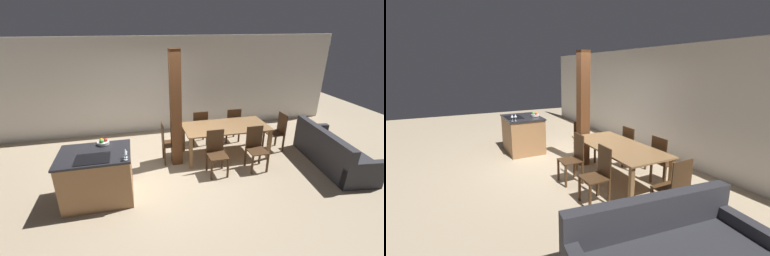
{
  "view_description": "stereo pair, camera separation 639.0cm",
  "coord_description": "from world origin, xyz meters",
  "views": [
    {
      "loc": [
        -0.55,
        -4.68,
        3.03
      ],
      "look_at": [
        0.6,
        0.2,
        0.95
      ],
      "focal_mm": 24.0,
      "sensor_mm": 36.0,
      "label": 1
    },
    {
      "loc": [
        5.27,
        -2.2,
        2.17
      ],
      "look_at": [
        0.6,
        0.2,
        0.95
      ],
      "focal_mm": 24.0,
      "sensor_mm": 36.0,
      "label": 2
    }
  ],
  "objects": [
    {
      "name": "timber_post",
      "position": [
        0.3,
        0.48,
        1.28
      ],
      "size": [
        0.23,
        0.23,
        2.55
      ],
      "color": "brown",
      "rests_on": "ground_plane"
    },
    {
      "name": "dining_chair_head_end",
      "position": [
        0.12,
        0.58,
        0.49
      ],
      "size": [
        0.4,
        0.4,
        0.95
      ],
      "rotation": [
        0.0,
        0.0,
        1.57
      ],
      "color": "#472D19",
      "rests_on": "ground_plane"
    },
    {
      "name": "wine_glass_middle",
      "position": [
        -0.76,
        -0.78,
        1.07
      ],
      "size": [
        0.07,
        0.07,
        0.17
      ],
      "color": "silver",
      "rests_on": "kitchen_island"
    },
    {
      "name": "ground_plane",
      "position": [
        0.0,
        0.0,
        0.0
      ],
      "size": [
        16.0,
        16.0,
        0.0
      ],
      "primitive_type": "plane",
      "color": "tan"
    },
    {
      "name": "fruit_bowl",
      "position": [
        -1.17,
        -0.16,
        0.98
      ],
      "size": [
        0.22,
        0.22,
        0.11
      ],
      "color": "silver",
      "rests_on": "kitchen_island"
    },
    {
      "name": "wine_glass_near",
      "position": [
        -0.76,
        -0.86,
        1.07
      ],
      "size": [
        0.07,
        0.07,
        0.17
      ],
      "color": "silver",
      "rests_on": "kitchen_island"
    },
    {
      "name": "dining_chair_near_left",
      "position": [
        1.05,
        -0.12,
        0.49
      ],
      "size": [
        0.4,
        0.4,
        0.95
      ],
      "color": "#472D19",
      "rests_on": "ground_plane"
    },
    {
      "name": "dining_table",
      "position": [
        1.51,
        0.58,
        0.67
      ],
      "size": [
        2.01,
        0.97,
        0.77
      ],
      "color": "olive",
      "rests_on": "ground_plane"
    },
    {
      "name": "wall_back",
      "position": [
        0.0,
        2.56,
        1.35
      ],
      "size": [
        11.2,
        0.08,
        2.7
      ],
      "color": "silver",
      "rests_on": "ground_plane"
    },
    {
      "name": "kitchen_island",
      "position": [
        -1.3,
        -0.48,
        0.47
      ],
      "size": [
        1.22,
        0.91,
        0.94
      ],
      "color": "#9E7047",
      "rests_on": "ground_plane"
    },
    {
      "name": "dining_chair_far_right",
      "position": [
        1.96,
        1.29,
        0.49
      ],
      "size": [
        0.4,
        0.4,
        0.95
      ],
      "rotation": [
        0.0,
        0.0,
        3.14
      ],
      "color": "#472D19",
      "rests_on": "ground_plane"
    },
    {
      "name": "dining_chair_far_left",
      "position": [
        1.05,
        1.29,
        0.49
      ],
      "size": [
        0.4,
        0.4,
        0.95
      ],
      "rotation": [
        0.0,
        0.0,
        3.14
      ],
      "color": "#472D19",
      "rests_on": "ground_plane"
    },
    {
      "name": "dining_chair_near_right",
      "position": [
        1.96,
        -0.12,
        0.49
      ],
      "size": [
        0.4,
        0.4,
        0.95
      ],
      "color": "#472D19",
      "rests_on": "ground_plane"
    },
    {
      "name": "dining_chair_foot_end",
      "position": [
        2.89,
        0.58,
        0.49
      ],
      "size": [
        0.4,
        0.4,
        0.95
      ],
      "rotation": [
        0.0,
        0.0,
        -1.57
      ],
      "color": "#472D19",
      "rests_on": "ground_plane"
    }
  ]
}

